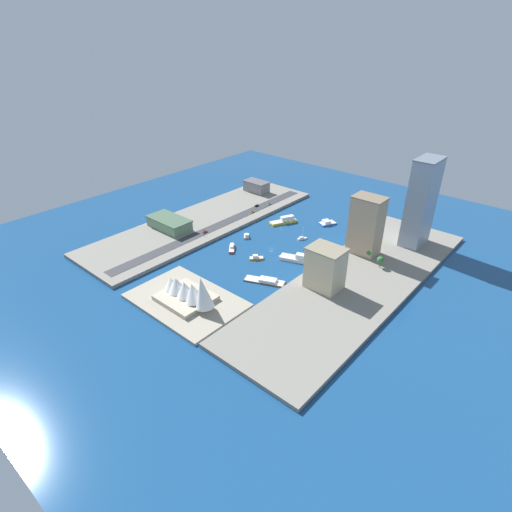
% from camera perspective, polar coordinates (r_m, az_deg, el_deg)
% --- Properties ---
extents(ground_plane, '(440.00, 440.00, 0.00)m').
position_cam_1_polar(ground_plane, '(339.67, 2.11, 1.05)').
color(ground_plane, navy).
extents(quay_west, '(70.00, 240.00, 2.76)m').
position_cam_1_polar(quay_west, '(302.20, 13.95, -3.48)').
color(quay_west, gray).
rests_on(quay_west, ground_plane).
extents(quay_east, '(70.00, 240.00, 2.76)m').
position_cam_1_polar(quay_east, '(389.05, -7.07, 4.89)').
color(quay_east, gray).
rests_on(quay_east, ground_plane).
extents(peninsula_point, '(75.34, 50.97, 2.00)m').
position_cam_1_polar(peninsula_point, '(278.68, -9.70, -6.13)').
color(peninsula_point, '#A89E89').
rests_on(peninsula_point, ground_plane).
extents(road_strip, '(10.95, 228.00, 0.15)m').
position_cam_1_polar(road_strip, '(375.56, -5.11, 4.32)').
color(road_strip, '#38383D').
rests_on(road_strip, quay_east).
extents(ferry_white_commuter, '(28.68, 17.17, 6.34)m').
position_cam_1_polar(ferry_white_commuter, '(322.13, 5.86, -0.35)').
color(ferry_white_commuter, silver).
rests_on(ferry_white_commuter, ground_plane).
extents(tugboat_red, '(12.73, 13.64, 3.51)m').
position_cam_1_polar(tugboat_red, '(337.86, -3.38, 1.10)').
color(tugboat_red, red).
rests_on(tugboat_red, ground_plane).
extents(ferry_yellow_fast, '(17.67, 26.83, 6.13)m').
position_cam_1_polar(ferry_yellow_fast, '(385.45, 3.97, 4.94)').
color(ferry_yellow_fast, yellow).
rests_on(ferry_yellow_fast, ground_plane).
extents(water_taxi_orange, '(10.75, 10.99, 3.59)m').
position_cam_1_polar(water_taxi_orange, '(323.35, 0.04, -0.24)').
color(water_taxi_orange, orange).
rests_on(water_taxi_orange, ground_plane).
extents(sailboat_small_white, '(6.20, 8.88, 12.77)m').
position_cam_1_polar(sailboat_small_white, '(356.02, 6.44, 2.47)').
color(sailboat_small_white, white).
rests_on(sailboat_small_white, ground_plane).
extents(yacht_sleek_gray, '(9.53, 9.67, 3.61)m').
position_cam_1_polar(yacht_sleek_gray, '(357.44, -1.31, 2.80)').
color(yacht_sleek_gray, '#999EA3').
rests_on(yacht_sleek_gray, ground_plane).
extents(barge_flat_brown, '(30.38, 19.13, 2.98)m').
position_cam_1_polar(barge_flat_brown, '(294.94, 1.35, -3.45)').
color(barge_flat_brown, brown).
rests_on(barge_flat_brown, ground_plane).
extents(catamaran_blue, '(14.28, 17.40, 4.15)m').
position_cam_1_polar(catamaran_blue, '(387.43, 9.87, 4.58)').
color(catamaran_blue, blue).
rests_on(catamaran_blue, ground_plane).
extents(warehouse_low_gray, '(27.11, 15.61, 11.57)m').
position_cam_1_polar(warehouse_low_gray, '(453.27, 0.06, 9.68)').
color(warehouse_low_gray, gray).
rests_on(warehouse_low_gray, quay_east).
extents(tower_tall_glass, '(16.50, 28.06, 71.53)m').
position_cam_1_polar(tower_tall_glass, '(353.11, 21.98, 6.89)').
color(tower_tall_glass, '#8C9EB2').
rests_on(tower_tall_glass, quay_west).
extents(office_block_beige, '(24.10, 19.12, 30.26)m').
position_cam_1_polar(office_block_beige, '(281.20, 9.59, -1.65)').
color(office_block_beige, '#C6B793').
rests_on(office_block_beige, quay_west).
extents(apartment_midrise_tan, '(24.05, 17.41, 46.68)m').
position_cam_1_polar(apartment_midrise_tan, '(329.61, 15.05, 4.15)').
color(apartment_midrise_tan, tan).
rests_on(apartment_midrise_tan, quay_west).
extents(terminal_long_green, '(41.06, 21.47, 9.63)m').
position_cam_1_polar(terminal_long_green, '(374.49, -11.96, 4.50)').
color(terminal_long_green, slate).
rests_on(terminal_long_green, quay_east).
extents(van_white, '(2.08, 4.38, 1.53)m').
position_cam_1_polar(van_white, '(419.32, 1.81, 7.28)').
color(van_white, black).
rests_on(van_white, road_strip).
extents(pickup_red, '(2.09, 4.63, 1.48)m').
position_cam_1_polar(pickup_red, '(362.41, -7.11, 3.38)').
color(pickup_red, black).
rests_on(pickup_red, road_strip).
extents(taxi_yellow_cab, '(2.09, 4.32, 1.42)m').
position_cam_1_polar(taxi_yellow_cab, '(400.17, -0.52, 6.18)').
color(taxi_yellow_cab, black).
rests_on(taxi_yellow_cab, road_strip).
extents(suv_black, '(1.86, 4.99, 1.62)m').
position_cam_1_polar(suv_black, '(414.63, 0.09, 7.04)').
color(suv_black, black).
rests_on(suv_black, road_strip).
extents(traffic_light_waterfront, '(0.36, 0.36, 6.50)m').
position_cam_1_polar(traffic_light_waterfront, '(354.53, -7.22, 3.38)').
color(traffic_light_waterfront, black).
rests_on(traffic_light_waterfront, quay_east).
extents(opera_landmark, '(45.77, 29.93, 24.66)m').
position_cam_1_polar(opera_landmark, '(271.29, -9.36, -4.90)').
color(opera_landmark, '#BCAD93').
rests_on(opera_landmark, peninsula_point).
extents(park_tree_cluster, '(16.76, 10.74, 8.86)m').
position_cam_1_polar(park_tree_cluster, '(322.08, 16.36, -0.14)').
color(park_tree_cluster, brown).
rests_on(park_tree_cluster, quay_west).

